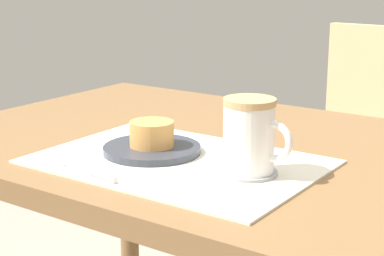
% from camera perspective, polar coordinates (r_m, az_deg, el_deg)
% --- Properties ---
extents(dining_table, '(1.17, 0.71, 0.76)m').
position_cam_1_polar(dining_table, '(1.16, 4.62, -6.12)').
color(dining_table, brown).
rests_on(dining_table, ground_plane).
extents(wooden_chair, '(0.43, 0.43, 0.90)m').
position_cam_1_polar(wooden_chair, '(1.86, 15.60, -4.13)').
color(wooden_chair, '#D1B27F').
rests_on(wooden_chair, ground_plane).
extents(placemat, '(0.45, 0.31, 0.00)m').
position_cam_1_polar(placemat, '(1.04, -1.26, -3.01)').
color(placemat, silver).
rests_on(placemat, dining_table).
extents(pastry_plate, '(0.16, 0.16, 0.01)m').
position_cam_1_polar(pastry_plate, '(1.08, -3.58, -1.90)').
color(pastry_plate, '#333842').
rests_on(pastry_plate, placemat).
extents(pastry, '(0.07, 0.07, 0.04)m').
position_cam_1_polar(pastry, '(1.07, -3.60, -0.51)').
color(pastry, tan).
rests_on(pastry, pastry_plate).
extents(coffee_coaster, '(0.09, 0.09, 0.00)m').
position_cam_1_polar(coffee_coaster, '(0.98, 5.01, -3.94)').
color(coffee_coaster, '#99999E').
rests_on(coffee_coaster, placemat).
extents(coffee_mug, '(0.11, 0.08, 0.11)m').
position_cam_1_polar(coffee_mug, '(0.96, 5.22, -0.65)').
color(coffee_mug, white).
rests_on(coffee_mug, coffee_coaster).
extents(teaspoon, '(0.13, 0.03, 0.01)m').
position_cam_1_polar(teaspoon, '(0.99, -9.24, -3.79)').
color(teaspoon, silver).
rests_on(teaspoon, placemat).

